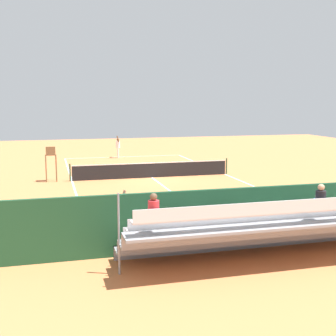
% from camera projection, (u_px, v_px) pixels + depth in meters
% --- Properties ---
extents(ground_plane, '(60.00, 60.00, 0.00)m').
position_uv_depth(ground_plane, '(152.00, 178.00, 28.76)').
color(ground_plane, '#D17542').
extents(court_line_markings, '(10.10, 22.20, 0.01)m').
position_uv_depth(court_line_markings, '(152.00, 177.00, 28.79)').
color(court_line_markings, white).
rests_on(court_line_markings, ground).
extents(tennis_net, '(10.30, 0.10, 1.07)m').
position_uv_depth(tennis_net, '(152.00, 170.00, 28.68)').
color(tennis_net, black).
rests_on(tennis_net, ground).
extents(backdrop_wall, '(18.00, 0.16, 2.00)m').
position_uv_depth(backdrop_wall, '(244.00, 216.00, 15.23)').
color(backdrop_wall, '#1E4C2D').
rests_on(backdrop_wall, ground).
extents(bleacher_stand, '(9.06, 2.40, 2.48)m').
position_uv_depth(bleacher_stand, '(262.00, 229.00, 13.93)').
color(bleacher_stand, gray).
rests_on(bleacher_stand, ground).
extents(umpire_chair, '(0.67, 0.67, 2.14)m').
position_uv_depth(umpire_chair, '(51.00, 160.00, 27.21)').
color(umpire_chair, brown).
rests_on(umpire_chair, ground).
extents(courtside_bench, '(1.80, 0.40, 0.93)m').
position_uv_depth(courtside_bench, '(289.00, 219.00, 16.54)').
color(courtside_bench, '#234C2D').
rests_on(courtside_bench, ground).
extents(equipment_bag, '(0.90, 0.36, 0.36)m').
position_uv_depth(equipment_bag, '(253.00, 233.00, 16.09)').
color(equipment_bag, '#334C8C').
rests_on(equipment_bag, ground).
extents(tennis_player, '(0.40, 0.54, 1.93)m').
position_uv_depth(tennis_player, '(118.00, 146.00, 38.38)').
color(tennis_player, white).
rests_on(tennis_player, ground).
extents(tennis_racket, '(0.56, 0.44, 0.03)m').
position_uv_depth(tennis_racket, '(108.00, 157.00, 38.69)').
color(tennis_racket, black).
rests_on(tennis_racket, ground).
extents(tennis_ball_near, '(0.07, 0.07, 0.07)m').
position_uv_depth(tennis_ball_near, '(94.00, 163.00, 35.42)').
color(tennis_ball_near, '#CCDB33').
rests_on(tennis_ball_near, ground).
extents(line_judge, '(0.40, 0.55, 1.93)m').
position_uv_depth(line_judge, '(125.00, 218.00, 14.98)').
color(line_judge, '#232328').
rests_on(line_judge, ground).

